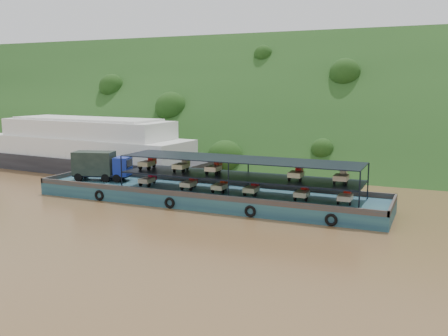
% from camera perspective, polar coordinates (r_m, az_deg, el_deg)
% --- Properties ---
extents(ground, '(160.00, 160.00, 0.00)m').
position_cam_1_polar(ground, '(46.82, 0.78, -4.57)').
color(ground, brown).
rests_on(ground, ground).
extents(hillside, '(140.00, 39.60, 39.60)m').
position_cam_1_polar(hillside, '(80.66, 10.73, 1.15)').
color(hillside, '#1A3914').
rests_on(hillside, ground).
extents(cargo_barge, '(35.00, 7.18, 4.54)m').
position_cam_1_polar(cargo_barge, '(49.07, -2.94, -2.65)').
color(cargo_barge, '#152F49').
rests_on(cargo_barge, ground).
extents(passenger_ferry, '(35.73, 11.65, 7.11)m').
position_cam_1_polar(passenger_ferry, '(69.37, -15.34, 2.23)').
color(passenger_ferry, black).
rests_on(passenger_ferry, ground).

